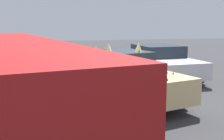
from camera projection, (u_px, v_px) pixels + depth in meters
The scene contains 3 objects.
ground_plane at pixel (122, 99), 8.34m from camera, with size 60.00×60.00×0.00m, color #38383A.
art_car_decorated at pixel (120, 75), 8.29m from camera, with size 4.86×2.73×1.70m.
parked_sedan_far_right at pixel (160, 62), 11.48m from camera, with size 4.36×2.12×1.36m.
Camera 1 is at (-7.66, 2.57, 2.23)m, focal length 44.26 mm.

